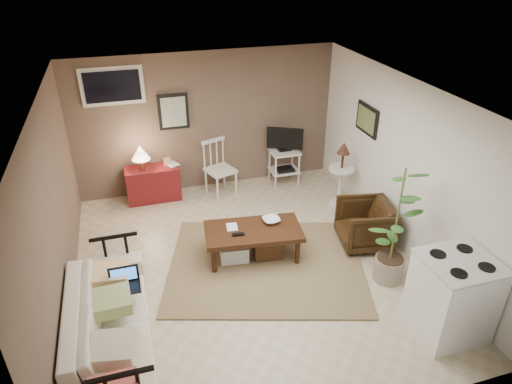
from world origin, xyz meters
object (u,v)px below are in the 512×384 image
object	(u,v)px
spindle_chair	(220,170)
stove	(452,296)
potted_plant	(396,223)
coffee_table	(253,241)
tv_stand	(285,155)
red_console	(152,181)
armchair	(365,223)
sofa	(108,316)
side_table	(342,167)

from	to	relation	value
spindle_chair	stove	world-z (taller)	stove
potted_plant	coffee_table	bearing A→B (deg)	148.69
coffee_table	tv_stand	world-z (taller)	tv_stand
red_console	spindle_chair	size ratio (longest dim) A/B	1.05
armchair	stove	world-z (taller)	stove
sofa	tv_stand	size ratio (longest dim) A/B	2.04
tv_stand	stove	bearing A→B (deg)	-82.28
armchair	stove	xyz separation A→B (m)	(0.07, -1.79, 0.13)
sofa	potted_plant	size ratio (longest dim) A/B	1.32
sofa	tv_stand	xyz separation A→B (m)	(3.11, 3.09, 0.14)
coffee_table	armchair	distance (m)	1.66
sofa	armchair	size ratio (longest dim) A/B	2.97
stove	coffee_table	bearing A→B (deg)	131.50
coffee_table	tv_stand	size ratio (longest dim) A/B	1.30
tv_stand	coffee_table	bearing A→B (deg)	-120.66
sofa	stove	bearing A→B (deg)	-103.21
coffee_table	red_console	distance (m)	2.39
side_table	stove	world-z (taller)	side_table
coffee_table	stove	size ratio (longest dim) A/B	1.39
red_console	potted_plant	world-z (taller)	potted_plant
coffee_table	sofa	world-z (taller)	sofa
red_console	side_table	distance (m)	3.18
spindle_chair	armchair	size ratio (longest dim) A/B	1.33
coffee_table	spindle_chair	xyz separation A→B (m)	(-0.02, 1.94, 0.18)
sofa	stove	xyz separation A→B (m)	(3.65, -0.86, 0.07)
potted_plant	spindle_chair	bearing A→B (deg)	118.74
coffee_table	red_console	xyz separation A→B (m)	(-1.16, 2.08, 0.08)
side_table	coffee_table	bearing A→B (deg)	-150.98
coffee_table	potted_plant	xyz separation A→B (m)	(1.57, -0.96, 0.60)
red_console	side_table	xyz separation A→B (m)	(2.97, -1.08, 0.34)
side_table	potted_plant	bearing A→B (deg)	-96.96
armchair	stove	size ratio (longest dim) A/B	0.74
coffee_table	side_table	bearing A→B (deg)	29.02
side_table	stove	xyz separation A→B (m)	(-0.09, -2.95, -0.20)
spindle_chair	armchair	world-z (taller)	spindle_chair
spindle_chair	side_table	xyz separation A→B (m)	(1.83, -0.94, 0.24)
coffee_table	spindle_chair	world-z (taller)	spindle_chair
sofa	side_table	xyz separation A→B (m)	(3.74, 2.09, 0.27)
red_console	armchair	bearing A→B (deg)	-38.43
sofa	spindle_chair	world-z (taller)	spindle_chair
sofa	armchair	xyz separation A→B (m)	(3.57, 0.94, -0.06)
coffee_table	stove	xyz separation A→B (m)	(1.72, -1.94, 0.22)
red_console	spindle_chair	bearing A→B (deg)	-6.95
spindle_chair	side_table	size ratio (longest dim) A/B	0.87
red_console	stove	bearing A→B (deg)	-54.37
stove	spindle_chair	bearing A→B (deg)	114.09
armchair	side_table	bearing A→B (deg)	-177.52
red_console	side_table	bearing A→B (deg)	-19.88
coffee_table	tv_stand	bearing A→B (deg)	59.34
red_console	spindle_chair	world-z (taller)	red_console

